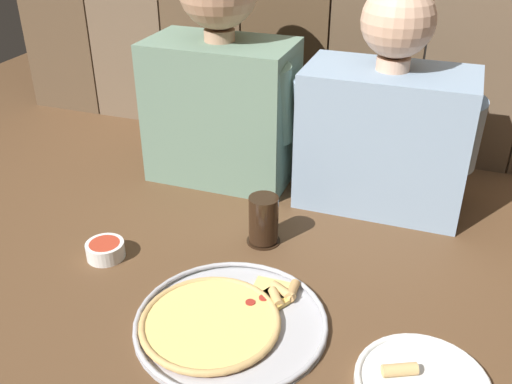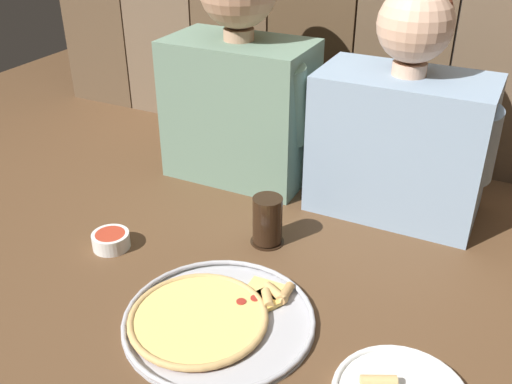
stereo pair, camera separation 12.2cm
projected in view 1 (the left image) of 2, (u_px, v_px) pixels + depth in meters
name	position (u px, v px, depth m)	size (l,w,h in m)	color
ground_plane	(235.00, 287.00, 1.23)	(3.20, 3.20, 0.00)	brown
pizza_tray	(224.00, 321.00, 1.12)	(0.38, 0.38, 0.03)	#B2B2B7
dinner_plate	(422.00, 383.00, 0.99)	(0.23, 0.23, 0.03)	white
drinking_glass	(264.00, 220.00, 1.35)	(0.08, 0.08, 0.12)	black
dipping_bowl	(104.00, 250.00, 1.31)	(0.09, 0.09, 0.04)	white
diner_left	(221.00, 78.00, 1.54)	(0.43, 0.23, 0.62)	slate
diner_right	(387.00, 116.00, 1.43)	(0.45, 0.23, 0.57)	#849EB7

